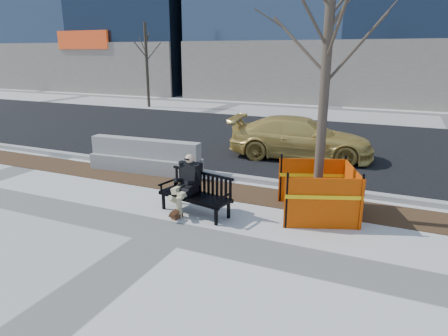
# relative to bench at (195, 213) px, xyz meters

# --- Properties ---
(ground) EXTENTS (120.00, 120.00, 0.00)m
(ground) POSITION_rel_bench_xyz_m (-0.05, -1.03, 0.00)
(ground) COLOR beige
(ground) RESTS_ON ground
(mulch_strip) EXTENTS (40.00, 1.20, 0.02)m
(mulch_strip) POSITION_rel_bench_xyz_m (-0.05, 1.57, 0.00)
(mulch_strip) COLOR #47301C
(mulch_strip) RESTS_ON ground
(asphalt_street) EXTENTS (60.00, 10.40, 0.01)m
(asphalt_street) POSITION_rel_bench_xyz_m (-0.05, 7.77, 0.00)
(asphalt_street) COLOR black
(asphalt_street) RESTS_ON ground
(curb) EXTENTS (60.00, 0.25, 0.12)m
(curb) POSITION_rel_bench_xyz_m (-0.05, 2.52, 0.06)
(curb) COLOR #9E9B93
(curb) RESTS_ON ground
(bench) EXTENTS (1.73, 0.91, 0.87)m
(bench) POSITION_rel_bench_xyz_m (0.00, 0.00, 0.00)
(bench) COLOR black
(bench) RESTS_ON ground
(seated_man) EXTENTS (0.70, 0.97, 1.23)m
(seated_man) POSITION_rel_bench_xyz_m (-0.22, 0.09, 0.00)
(seated_man) COLOR black
(seated_man) RESTS_ON ground
(tree_fence) EXTENTS (2.89, 2.89, 5.61)m
(tree_fence) POSITION_rel_bench_xyz_m (2.35, 0.99, 0.00)
(tree_fence) COLOR #FF4400
(tree_fence) RESTS_ON ground
(sedan) EXTENTS (4.70, 2.39, 1.31)m
(sedan) POSITION_rel_bench_xyz_m (0.91, 5.46, 0.00)
(sedan) COLOR gold
(sedan) RESTS_ON ground
(jersey_barrier_left) EXTENTS (3.36, 0.87, 0.95)m
(jersey_barrier_left) POSITION_rel_bench_xyz_m (-2.74, 2.15, 0.00)
(jersey_barrier_left) COLOR gray
(jersey_barrier_left) RESTS_ON ground
(far_tree_left) EXTENTS (2.19, 2.19, 5.35)m
(far_tree_left) POSITION_rel_bench_xyz_m (-10.63, 13.85, 0.00)
(far_tree_left) COLOR #3F3529
(far_tree_left) RESTS_ON ground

